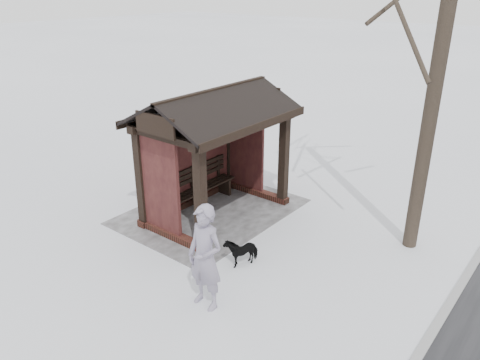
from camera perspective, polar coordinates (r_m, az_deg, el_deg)
name	(u,v)px	position (r m, az deg, el deg)	size (l,w,h in m)	color
ground	(217,214)	(11.48, -2.80, -4.15)	(120.00, 120.00, 0.00)	white
kerb	(451,302)	(9.33, 24.33, -13.42)	(120.00, 0.15, 0.06)	gray
trampled_patch	(211,211)	(11.59, -3.54, -3.83)	(4.20, 3.20, 0.02)	#949399
bus_shelter	(210,128)	(10.77, -3.66, 6.40)	(3.60, 2.40, 3.09)	#3D2016
pedestrian	(205,258)	(8.00, -4.27, -9.42)	(0.70, 0.46, 1.92)	gray
dog	(241,250)	(9.45, 0.16, -8.55)	(0.31, 0.69, 0.58)	black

